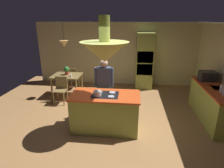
% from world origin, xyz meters
% --- Properties ---
extents(ground, '(8.16, 8.16, 0.00)m').
position_xyz_m(ground, '(0.00, 0.00, 0.00)').
color(ground, '#9E7042').
extents(wall_back, '(6.80, 0.10, 2.55)m').
position_xyz_m(wall_back, '(0.00, 3.45, 1.27)').
color(wall_back, beige).
rests_on(wall_back, ground).
extents(kitchen_island, '(1.67, 0.87, 0.95)m').
position_xyz_m(kitchen_island, '(0.00, -0.20, 0.47)').
color(kitchen_island, '#939E42').
rests_on(kitchen_island, ground).
extents(counter_run_right, '(0.73, 2.13, 0.93)m').
position_xyz_m(counter_run_right, '(2.84, 0.60, 0.48)').
color(counter_run_right, '#939E42').
rests_on(counter_run_right, ground).
extents(oven_tower, '(0.66, 0.62, 2.17)m').
position_xyz_m(oven_tower, '(1.10, 3.04, 1.09)').
color(oven_tower, '#939E42').
rests_on(oven_tower, ground).
extents(dining_table, '(1.00, 0.84, 0.76)m').
position_xyz_m(dining_table, '(-1.70, 1.90, 0.65)').
color(dining_table, olive).
rests_on(dining_table, ground).
extents(person_at_island, '(0.53, 0.22, 1.64)m').
position_xyz_m(person_at_island, '(-0.13, 0.50, 0.94)').
color(person_at_island, tan).
rests_on(person_at_island, ground).
extents(range_hood, '(1.10, 1.10, 1.00)m').
position_xyz_m(range_hood, '(0.00, -0.20, 1.98)').
color(range_hood, '#939E42').
extents(pendant_light_over_table, '(0.32, 0.32, 0.82)m').
position_xyz_m(pendant_light_over_table, '(-1.70, 1.90, 1.86)').
color(pendant_light_over_table, '#E0B266').
extents(chair_facing_island, '(0.40, 0.40, 0.87)m').
position_xyz_m(chair_facing_island, '(-1.70, 1.26, 0.50)').
color(chair_facing_island, olive).
rests_on(chair_facing_island, ground).
extents(chair_by_back_wall, '(0.40, 0.40, 0.87)m').
position_xyz_m(chair_by_back_wall, '(-1.70, 2.54, 0.50)').
color(chair_by_back_wall, olive).
rests_on(chair_by_back_wall, ground).
extents(potted_plant_on_table, '(0.20, 0.20, 0.30)m').
position_xyz_m(potted_plant_on_table, '(-1.71, 1.96, 0.93)').
color(potted_plant_on_table, '#99382D').
rests_on(potted_plant_on_table, dining_table).
extents(cup_on_table, '(0.07, 0.07, 0.09)m').
position_xyz_m(cup_on_table, '(-1.47, 1.69, 0.81)').
color(cup_on_table, white).
rests_on(cup_on_table, dining_table).
extents(canister_sugar, '(0.10, 0.10, 0.20)m').
position_xyz_m(canister_sugar, '(2.84, 0.26, 1.03)').
color(canister_sugar, silver).
rests_on(canister_sugar, counter_run_right).
extents(microwave_on_counter, '(0.46, 0.36, 0.28)m').
position_xyz_m(microwave_on_counter, '(2.84, 1.23, 1.07)').
color(microwave_on_counter, '#232326').
rests_on(microwave_on_counter, counter_run_right).
extents(cooking_pot_on_cooktop, '(0.18, 0.18, 0.12)m').
position_xyz_m(cooking_pot_on_cooktop, '(-0.16, -0.33, 1.01)').
color(cooking_pot_on_cooktop, '#B2B2B7').
rests_on(cooking_pot_on_cooktop, kitchen_island).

